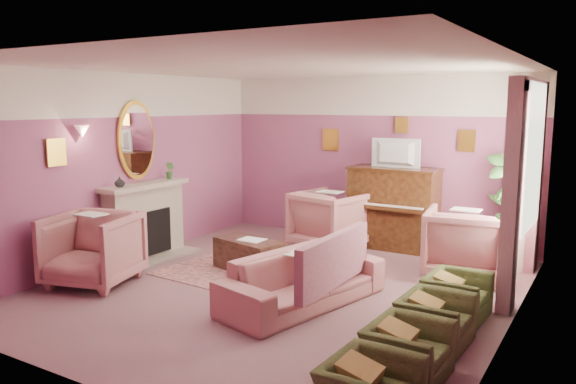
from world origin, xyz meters
The scene contains 48 objects.
floor centered at (0.00, 0.00, 0.00)m, with size 5.50×6.00×0.01m, color #80585E.
ceiling centered at (0.00, 0.00, 2.80)m, with size 5.50×6.00×0.01m, color beige.
wall_back centered at (0.00, 3.00, 1.40)m, with size 5.50×0.02×2.80m, color #764166.
wall_front centered at (0.00, -3.00, 1.40)m, with size 5.50×0.02×2.80m, color #764166.
wall_left centered at (-2.75, 0.00, 1.40)m, with size 0.02×6.00×2.80m, color #764166.
wall_right centered at (2.75, 0.00, 1.40)m, with size 0.02×6.00×2.80m, color #764166.
picture_rail_band centered at (0.00, 2.99, 2.47)m, with size 5.50×0.01×0.65m, color silver.
stripe_panel centered at (2.73, 1.30, 1.07)m, with size 0.01×3.00×2.15m, color #ACB39D.
fireplace_surround centered at (-2.59, 0.20, 0.55)m, with size 0.30×1.40×1.10m, color tan.
fireplace_inset centered at (-2.49, 0.20, 0.40)m, with size 0.18×0.72×0.68m, color black.
fire_ember centered at (-2.45, 0.20, 0.22)m, with size 0.06×0.54×0.10m, color #EE410C.
mantel_shelf centered at (-2.56, 0.20, 1.12)m, with size 0.40×1.55×0.07m, color tan.
hearth centered at (-2.39, 0.20, 0.01)m, with size 0.55×1.50×0.02m, color tan.
mirror_frame centered at (-2.70, 0.20, 1.80)m, with size 0.04×0.72×1.20m, color gold.
mirror_glass centered at (-2.67, 0.20, 1.80)m, with size 0.01×0.60×1.06m, color white.
sconce_shade centered at (-2.62, -0.85, 1.98)m, with size 0.20×0.20×0.16m, color #DF9C89.
piano centered at (0.50, 2.68, 0.65)m, with size 1.40×0.60×1.30m, color #422410.
piano_keyshelf centered at (0.50, 2.33, 0.72)m, with size 1.30×0.12×0.06m, color #422410.
piano_keys centered at (0.50, 2.33, 0.76)m, with size 1.20×0.08×0.02m, color white.
piano_top centered at (0.50, 2.68, 1.31)m, with size 1.45×0.65×0.04m, color #422410.
television centered at (0.50, 2.63, 1.60)m, with size 0.80×0.12×0.48m, color black.
print_back_left centered at (-0.80, 2.96, 1.72)m, with size 0.30×0.03×0.38m, color gold.
print_back_right centered at (1.55, 2.96, 1.78)m, with size 0.26×0.03×0.34m, color gold.
print_back_mid centered at (0.50, 2.96, 2.00)m, with size 0.22×0.03×0.26m, color gold.
print_left_wall centered at (-2.71, -1.20, 1.72)m, with size 0.03×0.28×0.36m, color gold.
window_blind centered at (2.70, 1.55, 1.70)m, with size 0.03×1.40×1.80m, color silver.
curtain_left centered at (2.62, 0.63, 1.30)m, with size 0.16×0.34×2.60m, color #9B5969.
curtain_right centered at (2.62, 2.47, 1.30)m, with size 0.16×0.34×2.60m, color #9B5969.
pelmet centered at (2.62, 1.55, 2.56)m, with size 0.16×2.20×0.16m, color #9B5969.
mantel_plant centered at (-2.55, 0.75, 1.29)m, with size 0.16×0.16×0.28m, color #3C7731.
mantel_vase centered at (-2.55, -0.30, 1.23)m, with size 0.16×0.16×0.16m, color silver.
area_rug centered at (-0.62, 0.34, 0.01)m, with size 2.50×1.80×0.01m, color #9E625D.
coffee_table centered at (-0.80, 0.42, 0.23)m, with size 1.00×0.50×0.45m, color #41271C.
table_paper centered at (-0.75, 0.42, 0.46)m, with size 0.35×0.28×0.01m, color white.
sofa centered at (0.54, -0.39, 0.43)m, with size 0.71×2.13×0.86m, color #B3726E.
sofa_throw centered at (0.94, -0.39, 0.60)m, with size 0.11×1.61×0.59m, color #9B5969.
floral_armchair_left centered at (-0.37, 2.11, 0.53)m, with size 1.01×1.01×1.05m, color #B3726E.
floral_armchair_right centered at (1.90, 1.66, 0.53)m, with size 1.01×1.01×1.05m, color #B3726E.
floral_armchair_front centered at (-2.18, -1.14, 0.53)m, with size 1.01×1.01×1.05m, color #B3726E.
olive_chair_a centered at (2.18, -2.29, 0.32)m, with size 0.51×0.73×0.63m, color #465025.
olive_chair_b centered at (2.18, -1.47, 0.32)m, with size 0.51×0.73×0.63m, color #465025.
olive_chair_c centered at (2.18, -0.65, 0.32)m, with size 0.51×0.73×0.63m, color #465025.
olive_chair_d centered at (2.18, 0.17, 0.32)m, with size 0.51×0.73×0.63m, color #465025.
side_table centered at (2.39, 2.49, 0.35)m, with size 0.52×0.52×0.70m, color silver.
side_plant_big centered at (2.39, 2.49, 0.87)m, with size 0.30×0.30×0.34m, color #3C7731.
side_plant_small centered at (2.51, 2.39, 0.84)m, with size 0.16×0.16×0.28m, color #3C7731.
palm_pot centered at (2.30, 2.56, 0.17)m, with size 0.34×0.34×0.34m, color brown.
palm_plant centered at (2.30, 2.56, 1.06)m, with size 0.76×0.76×1.44m, color #3C7731.
Camera 1 is at (3.64, -5.92, 2.35)m, focal length 35.00 mm.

